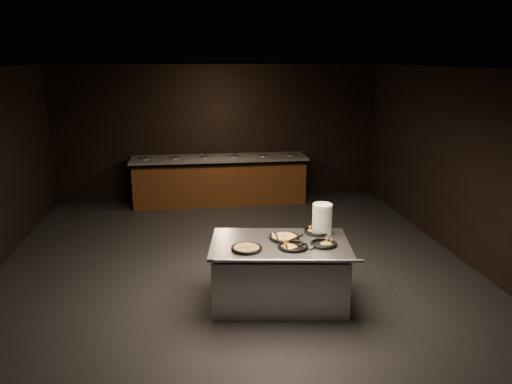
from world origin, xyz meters
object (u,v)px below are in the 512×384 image
at_px(serving_counter, 280,274).
at_px(pan_cheese_whole, 284,237).
at_px(pan_veggie_whole, 246,248).
at_px(plate_stack, 322,219).

height_order(serving_counter, pan_cheese_whole, pan_cheese_whole).
relative_size(serving_counter, pan_veggie_whole, 4.95).
distance_m(plate_stack, pan_veggie_whole, 1.15).
relative_size(serving_counter, pan_cheese_whole, 4.75).
xyz_separation_m(serving_counter, plate_stack, (0.60, 0.27, 0.62)).
distance_m(serving_counter, plate_stack, 0.90).
xyz_separation_m(plate_stack, pan_veggie_whole, (-1.04, -0.45, -0.18)).
distance_m(pan_veggie_whole, pan_cheese_whole, 0.60).
bearing_deg(plate_stack, serving_counter, -156.03).
height_order(plate_stack, pan_cheese_whole, plate_stack).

